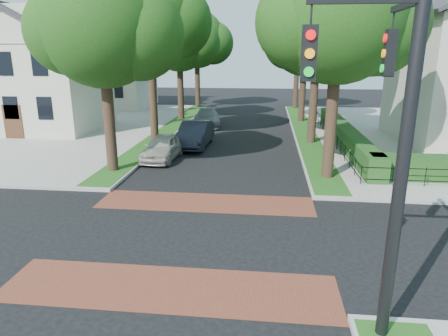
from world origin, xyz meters
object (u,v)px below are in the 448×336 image
Objects in this scene: parked_car_rear at (207,117)px; traffic_signal at (393,126)px; parked_car_front at (163,147)px; parked_car_middle at (195,134)px.

traffic_signal is at bearing -82.44° from parked_car_rear.
traffic_signal is 17.15m from parked_car_front.
parked_car_middle reaches higher than parked_car_rear.
parked_car_middle is 1.01× the size of parked_car_rear.
parked_car_middle is at bearing 111.87° from traffic_signal.
parked_car_rear is at bearing 94.42° from parked_car_middle.
parked_car_rear is at bearing 88.32° from parked_car_front.
parked_car_middle is (1.30, 3.53, 0.11)m from parked_car_front.
parked_car_middle reaches higher than parked_car_front.
parked_car_middle is 7.84m from parked_car_rear.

